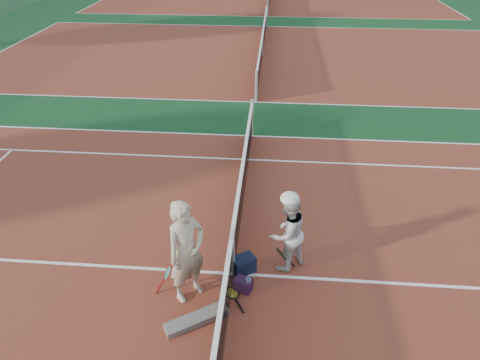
% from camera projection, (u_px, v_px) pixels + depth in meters
% --- Properties ---
extents(ground, '(130.00, 130.00, 0.00)m').
position_uv_depth(ground, '(233.00, 274.00, 7.62)').
color(ground, '#0F381A').
rests_on(ground, ground).
extents(court_main, '(23.77, 10.97, 0.01)m').
position_uv_depth(court_main, '(233.00, 274.00, 7.62)').
color(court_main, maroon).
rests_on(court_main, ground).
extents(court_far_a, '(23.77, 10.97, 0.01)m').
position_uv_depth(court_far_a, '(262.00, 55.00, 18.96)').
color(court_far_a, maroon).
rests_on(court_far_a, ground).
extents(court_far_b, '(23.77, 10.97, 0.01)m').
position_uv_depth(court_far_b, '(270.00, 0.00, 30.31)').
color(court_far_b, maroon).
rests_on(court_far_b, ground).
extents(net_main, '(0.10, 10.98, 1.02)m').
position_uv_depth(net_main, '(233.00, 252.00, 7.34)').
color(net_main, black).
rests_on(net_main, ground).
extents(net_far_a, '(0.10, 10.98, 1.02)m').
position_uv_depth(net_far_a, '(263.00, 43.00, 18.69)').
color(net_far_a, black).
rests_on(net_far_a, ground).
extents(player_a, '(0.79, 0.80, 1.87)m').
position_uv_depth(player_a, '(187.00, 252.00, 6.73)').
color(player_a, '#C6B499').
rests_on(player_a, ground).
extents(player_b, '(0.94, 0.92, 1.52)m').
position_uv_depth(player_b, '(287.00, 233.00, 7.40)').
color(player_b, silver).
rests_on(player_b, ground).
extents(racket_red, '(0.40, 0.36, 0.54)m').
position_uv_depth(racket_red, '(169.00, 279.00, 7.14)').
color(racket_red, maroon).
rests_on(racket_red, ground).
extents(racket_black_held, '(0.46, 0.41, 0.50)m').
position_uv_depth(racket_black_held, '(281.00, 260.00, 7.56)').
color(racket_black_held, black).
rests_on(racket_black_held, ground).
extents(racket_spare, '(0.53, 0.65, 0.03)m').
position_uv_depth(racket_spare, '(232.00, 293.00, 7.22)').
color(racket_spare, black).
rests_on(racket_spare, ground).
extents(sports_bag_navy, '(0.48, 0.45, 0.31)m').
position_uv_depth(sports_bag_navy, '(243.00, 265.00, 7.59)').
color(sports_bag_navy, black).
rests_on(sports_bag_navy, ground).
extents(sports_bag_purple, '(0.35, 0.30, 0.24)m').
position_uv_depth(sports_bag_purple, '(243.00, 285.00, 7.24)').
color(sports_bag_purple, black).
rests_on(sports_bag_purple, ground).
extents(net_cover_canvas, '(1.00, 0.76, 0.11)m').
position_uv_depth(net_cover_canvas, '(197.00, 319.00, 6.71)').
color(net_cover_canvas, '#67615D').
rests_on(net_cover_canvas, ground).
extents(water_bottle, '(0.09, 0.09, 0.30)m').
position_uv_depth(water_bottle, '(248.00, 285.00, 7.19)').
color(water_bottle, '#ABC3D9').
rests_on(water_bottle, ground).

